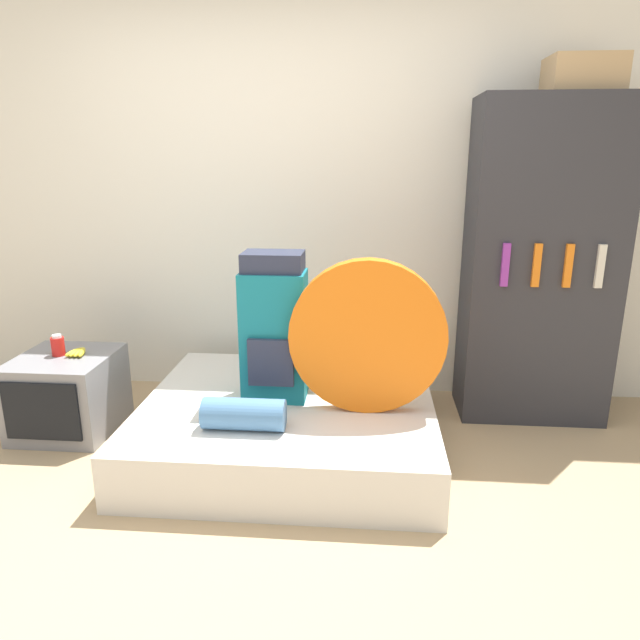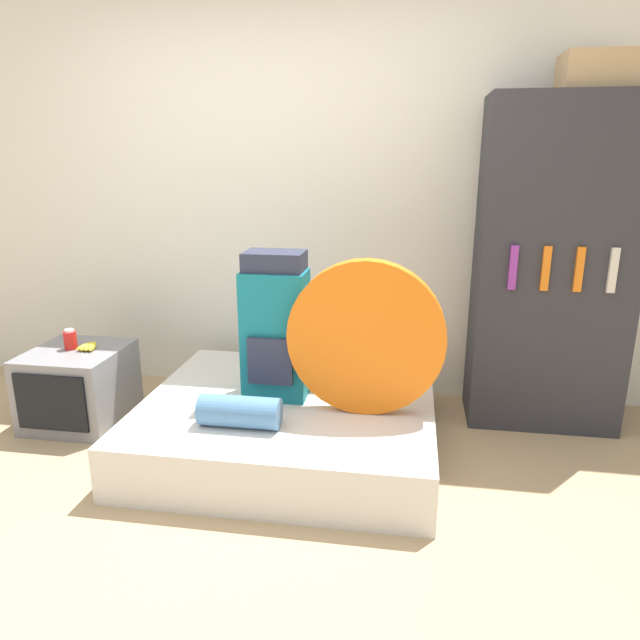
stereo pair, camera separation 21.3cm
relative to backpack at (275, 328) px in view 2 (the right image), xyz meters
The scene contains 11 objects.
ground_plane 1.13m from the backpack, 94.97° to the right, with size 16.00×16.00×0.00m, color tan.
wall_back 1.06m from the backpack, 95.29° to the left, with size 8.00×0.05×2.60m.
bed 0.53m from the backpack, 25.59° to the right, with size 1.55×1.40×0.28m.
backpack is the anchor object (origin of this frame).
tent_bag 0.51m from the backpack, 14.75° to the right, with size 0.79×0.09×0.79m.
sleeping_roll 0.51m from the backpack, 102.38° to the right, with size 0.40×0.15×0.15m.
television 1.31m from the backpack, behind, with size 0.53×0.56×0.45m.
canister 1.28m from the backpack, behind, with size 0.07×0.07×0.12m.
banana_bunch 1.18m from the backpack, behind, with size 0.12×0.15×0.03m.
bookshelf 1.61m from the backpack, 20.11° to the left, with size 0.84×0.45×1.87m.
cardboard_box 2.15m from the backpack, 19.22° to the left, with size 0.38×0.29×0.19m.
Camera 2 is at (0.77, -1.92, 1.54)m, focal length 32.00 mm.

